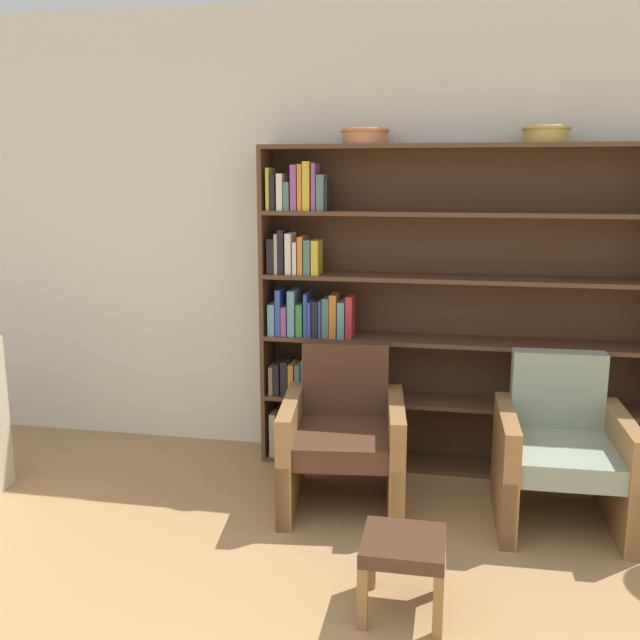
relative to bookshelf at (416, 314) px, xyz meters
The scene contains 7 objects.
wall_back 0.59m from the bookshelf, 154.25° to the left, with size 12.00×0.06×2.75m.
bookshelf is the anchor object (origin of this frame).
bowl_cream 1.08m from the bookshelf, behind, with size 0.28×0.28×0.09m.
bowl_terracotta 1.24m from the bookshelf, ahead, with size 0.27×0.27×0.09m.
armchair_leather 0.89m from the bookshelf, 119.82° to the right, with size 0.71×0.75×0.84m.
armchair_cushioned 1.14m from the bookshelf, 37.09° to the right, with size 0.66×0.70×0.84m.
footstool 1.69m from the bookshelf, 87.85° to the right, with size 0.33×0.33×0.32m.
Camera 1 is at (0.58, -1.44, 1.75)m, focal length 40.00 mm.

